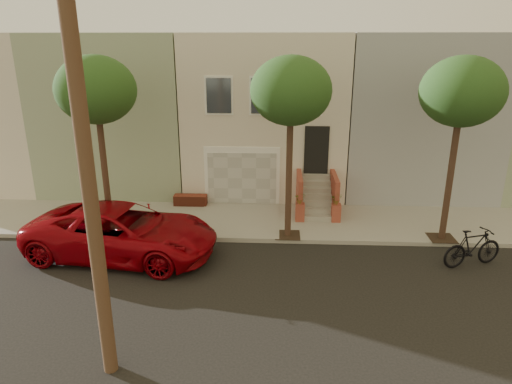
{
  "coord_description": "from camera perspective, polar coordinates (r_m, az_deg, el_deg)",
  "views": [
    {
      "loc": [
        0.58,
        -11.29,
        6.88
      ],
      "look_at": [
        -0.1,
        3.0,
        2.09
      ],
      "focal_mm": 31.93,
      "sensor_mm": 36.0,
      "label": 1
    }
  ],
  "objects": [
    {
      "name": "tree_right",
      "position": [
        16.38,
        24.41,
        11.23
      ],
      "size": [
        2.7,
        2.57,
        6.3
      ],
      "color": "#2D2116",
      "rests_on": "sidewalk"
    },
    {
      "name": "tree_left",
      "position": [
        16.44,
        -19.41,
        11.84
      ],
      "size": [
        2.7,
        2.57,
        6.3
      ],
      "color": "#2D2116",
      "rests_on": "sidewalk"
    },
    {
      "name": "tree_mid",
      "position": [
        15.28,
        4.4,
        12.37
      ],
      "size": [
        2.7,
        2.57,
        6.3
      ],
      "color": "#2D2116",
      "rests_on": "sidewalk"
    },
    {
      "name": "house_row",
      "position": [
        22.72,
        1.27,
        10.34
      ],
      "size": [
        33.1,
        11.7,
        7.0
      ],
      "color": "beige",
      "rests_on": "sidewalk"
    },
    {
      "name": "pickup_truck",
      "position": [
        15.71,
        -16.39,
        -4.79
      ],
      "size": [
        6.56,
        3.68,
        1.73
      ],
      "primitive_type": "imported",
      "rotation": [
        0.0,
        0.0,
        1.44
      ],
      "color": "#91040C",
      "rests_on": "ground"
    },
    {
      "name": "ground",
      "position": [
        13.23,
        -0.18,
        -12.8
      ],
      "size": [
        90.0,
        90.0,
        0.0
      ],
      "primitive_type": "plane",
      "color": "black",
      "rests_on": "ground"
    },
    {
      "name": "sidewalk",
      "position": [
        17.99,
        0.69,
        -3.71
      ],
      "size": [
        40.0,
        3.7,
        0.15
      ],
      "primitive_type": "cube",
      "color": "gray",
      "rests_on": "ground"
    },
    {
      "name": "motorcycle",
      "position": [
        16.05,
        25.52,
        -6.31
      ],
      "size": [
        2.18,
        1.23,
        1.26
      ],
      "primitive_type": "imported",
      "rotation": [
        0.0,
        0.0,
        1.89
      ],
      "color": "black",
      "rests_on": "ground"
    }
  ]
}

